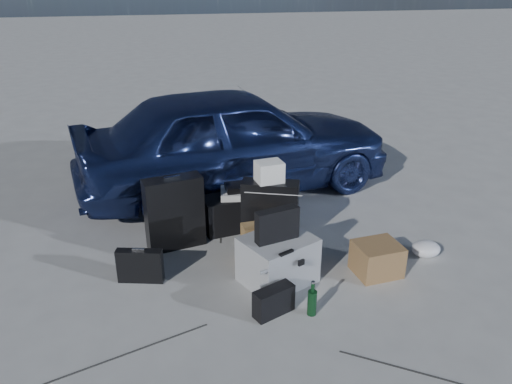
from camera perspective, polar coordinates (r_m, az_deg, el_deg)
ground at (r=4.34m, az=2.81°, el=-11.85°), size 60.00×60.00×0.00m
car at (r=6.13m, az=-2.44°, el=6.02°), size 4.04×2.19×1.31m
pelican_case at (r=4.43m, az=2.51°, el=-7.75°), size 0.73×0.68×0.43m
laptop_bag at (r=4.23m, az=2.44°, el=-3.77°), size 0.40×0.18×0.29m
briefcase at (r=4.56m, az=-13.11°, el=-8.23°), size 0.41×0.19×0.31m
suitcase_left at (r=4.96m, az=-9.31°, el=-2.36°), size 0.59×0.31×0.73m
suitcase_right at (r=4.97m, az=1.62°, el=-2.40°), size 0.59×0.39×0.67m
white_carton at (r=4.81m, az=1.52°, el=2.34°), size 0.27×0.23×0.20m
duffel_bag at (r=5.33m, az=-2.05°, el=-2.25°), size 0.79×0.43×0.37m
flat_box_white at (r=5.22m, az=-1.88°, el=-0.12°), size 0.44×0.35×0.07m
flat_box_black at (r=5.20m, az=-1.84°, el=0.57°), size 0.30×0.22×0.06m
kraft_bag at (r=4.77m, az=0.07°, el=-5.68°), size 0.28×0.18×0.36m
cardboard_box at (r=4.70m, az=13.65°, el=-7.43°), size 0.42×0.38×0.30m
plastic_bag at (r=5.13m, az=18.84°, el=-6.16°), size 0.28×0.24×0.15m
messenger_bag at (r=4.09m, az=2.03°, el=-12.35°), size 0.36×0.25×0.24m
green_bottle at (r=4.09m, az=6.44°, el=-12.03°), size 0.10×0.10×0.30m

